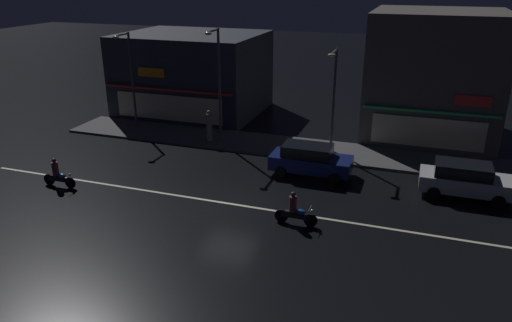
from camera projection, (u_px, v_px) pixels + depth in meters
ground_plane at (228, 204)px, 22.74m from camera, size 140.00×140.00×0.00m
lane_divider_stripe at (228, 204)px, 22.74m from camera, size 27.40×0.16×0.01m
sidewalk_far at (279, 146)px, 30.12m from camera, size 28.84×3.63×0.14m
storefront_left_block at (194, 73)px, 36.94m from camera, size 10.23×8.51×5.95m
storefront_center_block at (433, 75)px, 31.26m from camera, size 8.09×8.34×8.01m
streetlamp_west at (130, 72)px, 32.22m from camera, size 0.44×1.64×6.42m
streetlamp_mid at (218, 77)px, 29.14m from camera, size 0.44×1.64×7.03m
streetlamp_east at (333, 92)px, 27.60m from camera, size 0.44×1.64×6.09m
pedestrian_on_sidewalk at (209, 127)px, 30.50m from camera, size 0.38×0.38×1.99m
parked_car_near_kerb at (310, 159)px, 25.71m from camera, size 4.30×1.98×1.67m
parked_car_trailing at (465, 179)px, 23.24m from camera, size 4.30×1.98×1.67m
motorcycle_lead at (58, 175)px, 24.35m from camera, size 1.90×0.60×1.52m
motorcycle_following at (295, 211)px, 20.69m from camera, size 1.90×0.60×1.52m
traffic_cone at (302, 159)px, 27.40m from camera, size 0.36×0.36×0.55m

